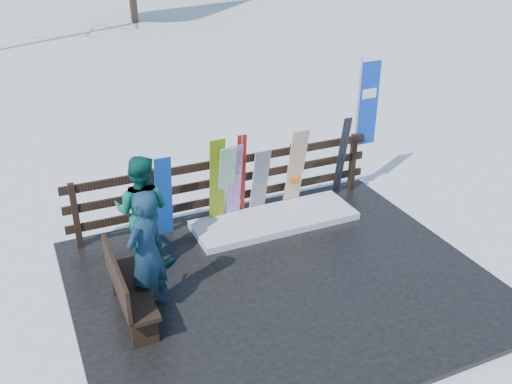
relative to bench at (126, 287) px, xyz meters
name	(u,v)px	position (x,y,z in m)	size (l,w,h in m)	color
ground	(282,285)	(2.28, -0.07, -0.60)	(700.00, 700.00, 0.00)	white
deck	(282,283)	(2.28, -0.07, -0.56)	(6.00, 5.00, 0.08)	black
fence	(227,182)	(2.28, 2.13, 0.14)	(5.60, 0.10, 1.15)	black
snow_patch	(275,220)	(2.93, 1.53, -0.46)	(2.89, 1.00, 0.12)	white
bench	(126,287)	(0.00, 0.00, 0.00)	(0.41, 1.50, 0.97)	black
snowboard_0	(164,197)	(1.07, 1.91, 0.22)	(0.28, 0.03, 1.47)	blue
snowboard_1	(226,185)	(2.17, 1.91, 0.22)	(0.29, 0.03, 1.50)	white
snowboard_2	(217,182)	(2.01, 1.91, 0.29)	(0.27, 0.03, 1.63)	#CCF40A
snowboard_3	(234,183)	(2.32, 1.91, 0.22)	(0.26, 0.03, 1.49)	silver
snowboard_4	(260,182)	(2.81, 1.91, 0.14)	(0.29, 0.03, 1.33)	black
snowboard_5	(296,169)	(3.52, 1.91, 0.27)	(0.32, 0.03, 1.60)	white
ski_pair_a	(241,176)	(2.48, 1.98, 0.28)	(0.17, 0.18, 1.60)	#A11A13
ski_pair_b	(341,157)	(4.52, 1.98, 0.29)	(0.17, 0.29, 1.62)	black
rental_flag	(365,109)	(5.10, 2.18, 1.09)	(0.45, 0.04, 2.60)	silver
person_front	(147,254)	(0.33, 0.07, 0.40)	(0.67, 0.44, 1.83)	#173E50
person_back	(142,211)	(0.57, 1.27, 0.38)	(0.87, 0.68, 1.79)	#0D5649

